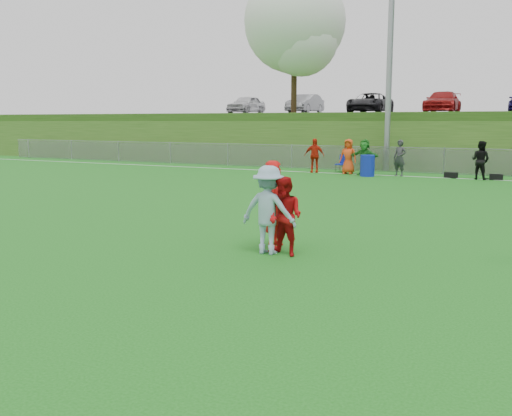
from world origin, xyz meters
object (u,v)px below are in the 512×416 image
Objects in this scene: player_red_center at (285,216)px; player_blue at (269,210)px; player_red_left at (275,204)px; recycling_bin at (367,166)px.

player_blue is at bearing -170.22° from player_red_center.
player_red_left is 1.78× the size of recycling_bin.
recycling_bin is at bearing -82.58° from player_blue.
recycling_bin is at bearing 112.72° from player_red_center.
player_red_left reaches higher than player_blue.
player_red_left reaches higher than recycling_bin.
player_red_left is at bearing -78.59° from player_blue.
player_red_center reaches higher than recycling_bin.
recycling_bin is (-2.86, 16.17, -0.26)m from player_red_center.
player_blue is at bearing -175.01° from player_red_left.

